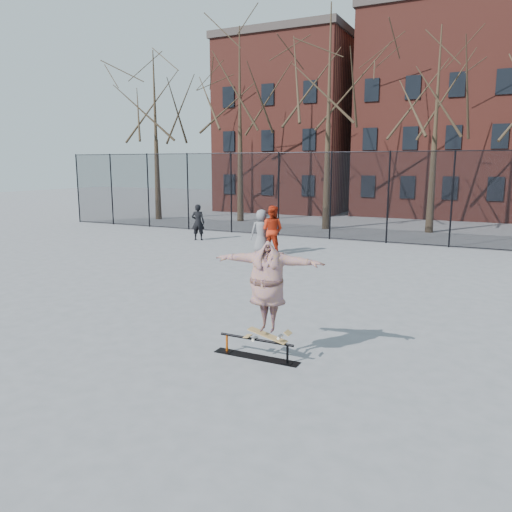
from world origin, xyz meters
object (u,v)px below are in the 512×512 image
at_px(skate_rail, 256,350).
at_px(bystander_black, 198,222).
at_px(skateboard, 267,338).
at_px(skater, 268,291).
at_px(bystander_grey, 262,232).
at_px(bystander_red, 272,230).

bearing_deg(skate_rail, bystander_black, 126.89).
relative_size(skateboard, skater, 0.40).
bearing_deg(skater, skate_rail, 171.60).
xyz_separation_m(bystander_grey, bystander_red, (0.42, 0.05, 0.08)).
xyz_separation_m(bystander_black, bystander_red, (4.55, -1.85, 0.12)).
bearing_deg(skateboard, bystander_grey, 116.19).
bearing_deg(bystander_red, bystander_black, -21.72).
xyz_separation_m(skater, bystander_grey, (-4.72, 9.60, -0.39)).
bearing_deg(bystander_grey, skater, 79.36).
height_order(bystander_grey, bystander_black, bystander_grey).
xyz_separation_m(skateboard, bystander_grey, (-4.72, 9.60, 0.45)).
height_order(skate_rail, bystander_grey, bystander_grey).
height_order(bystander_black, bystander_red, bystander_red).
bearing_deg(skateboard, skate_rail, -180.00).
bearing_deg(bystander_black, skate_rail, 109.48).
xyz_separation_m(skateboard, bystander_black, (-8.85, 11.50, 0.41)).
bearing_deg(bystander_grey, bystander_black, -61.50).
bearing_deg(bystander_red, bystander_grey, 7.06).
bearing_deg(bystander_grey, bystander_red, 149.85).
height_order(skate_rail, skater, skater).
xyz_separation_m(skater, bystander_black, (-8.85, 11.50, -0.44)).
relative_size(skate_rail, skateboard, 2.08).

